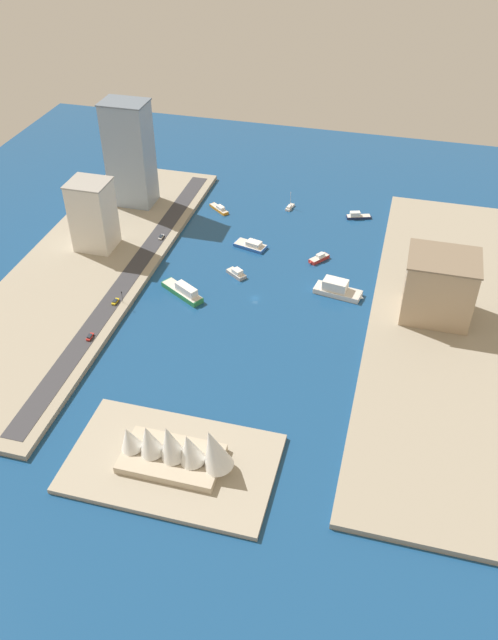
{
  "coord_description": "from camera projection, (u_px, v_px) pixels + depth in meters",
  "views": [
    {
      "loc": [
        -63.04,
        251.31,
        189.7
      ],
      "look_at": [
        -1.98,
        19.18,
        1.36
      ],
      "focal_mm": 36.76,
      "sensor_mm": 36.0,
      "label": 1
    }
  ],
  "objects": [
    {
      "name": "ground_plane",
      "position": [
        255.0,
        298.0,
        320.93
      ],
      "size": [
        440.0,
        440.0,
        0.0
      ],
      "primitive_type": "plane",
      "color": "navy"
    },
    {
      "name": "quay_west",
      "position": [
        446.0,
        326.0,
        301.88
      ],
      "size": [
        70.0,
        240.0,
        2.6
      ],
      "primitive_type": "cube",
      "color": "#9E937F",
      "rests_on": "ground_plane"
    },
    {
      "name": "quay_east",
      "position": [
        84.0,
        270.0,
        338.37
      ],
      "size": [
        70.0,
        240.0,
        2.6
      ],
      "primitive_type": "cube",
      "color": "#9E937F",
      "rests_on": "ground_plane"
    },
    {
      "name": "peninsula_point",
      "position": [
        172.0,
        463.0,
        239.05
      ],
      "size": [
        75.78,
        46.27,
        2.0
      ],
      "primitive_type": "cube",
      "color": "#A89E89",
      "rests_on": "ground_plane"
    },
    {
      "name": "road_strip",
      "position": [
        130.0,
        275.0,
        332.39
      ],
      "size": [
        9.67,
        228.0,
        0.15
      ],
      "primitive_type": "cube",
      "color": "#38383D",
      "rests_on": "quay_east"
    },
    {
      "name": "patrol_launch_navy",
      "position": [
        358.0,
        216.0,
        382.81
      ],
      "size": [
        15.2,
        8.23,
        3.97
      ],
      "color": "#1E284C",
      "rests_on": "ground_plane"
    },
    {
      "name": "sailboat_small_white",
      "position": [
        290.0,
        207.0,
        392.25
      ],
      "size": [
        4.22,
        9.62,
        10.74
      ],
      "color": "white",
      "rests_on": "ground_plane"
    },
    {
      "name": "water_taxi_orange",
      "position": [
        219.0,
        209.0,
        390.09
      ],
      "size": [
        14.18,
        12.4,
        3.45
      ],
      "color": "orange",
      "rests_on": "ground_plane"
    },
    {
      "name": "yacht_sleek_gray",
      "position": [
        236.0,
        273.0,
        335.58
      ],
      "size": [
        12.06,
        10.16,
        4.08
      ],
      "color": "#999EA3",
      "rests_on": "ground_plane"
    },
    {
      "name": "catamaran_blue",
      "position": [
        251.0,
        245.0,
        357.12
      ],
      "size": [
        19.29,
        11.83,
        4.16
      ],
      "color": "blue",
      "rests_on": "ground_plane"
    },
    {
      "name": "ferry_green_doubledeck",
      "position": [
        183.0,
        291.0,
        321.46
      ],
      "size": [
        25.46,
        18.54,
        6.75
      ],
      "color": "#2D8C4C",
      "rests_on": "ground_plane"
    },
    {
      "name": "tugboat_red",
      "position": [
        319.0,
        258.0,
        346.95
      ],
      "size": [
        10.22,
        12.39,
        3.71
      ],
      "color": "red",
      "rests_on": "ground_plane"
    },
    {
      "name": "ferry_white_commuter",
      "position": [
        337.0,
        289.0,
        322.03
      ],
      "size": [
        25.61,
        12.35,
        7.68
      ],
      "color": "silver",
      "rests_on": "ground_plane"
    },
    {
      "name": "hotel_broad_white",
      "position": [
        93.0,
        215.0,
        342.8
      ],
      "size": [
        20.67,
        18.82,
        37.68
      ],
      "color": "silver",
      "rests_on": "quay_east"
    },
    {
      "name": "apartment_midrise_tan",
      "position": [
        439.0,
        287.0,
        297.0
      ],
      "size": [
        31.9,
        26.39,
        31.27
      ],
      "color": "tan",
      "rests_on": "quay_west"
    },
    {
      "name": "tower_tall_glass",
      "position": [
        130.0,
        154.0,
        375.42
      ],
      "size": [
        25.56,
        18.71,
        60.73
      ],
      "color": "#8C9EB2",
      "rests_on": "quay_east"
    },
    {
      "name": "van_white",
      "position": [
        161.0,
        237.0,
        360.06
      ],
      "size": [
        1.95,
        5.06,
        1.57
      ],
      "color": "black",
      "rests_on": "road_strip"
    },
    {
      "name": "pickup_red",
      "position": [
        90.0,
        337.0,
        292.07
      ],
      "size": [
        1.97,
        5.09,
        1.67
      ],
      "color": "black",
      "rests_on": "road_strip"
    },
    {
      "name": "taxi_yellow_cab",
      "position": [
        115.0,
        301.0,
        313.03
      ],
      "size": [
        2.08,
        5.01,
        1.5
      ],
      "color": "black",
      "rests_on": "road_strip"
    },
    {
      "name": "traffic_light_waterfront",
      "position": [
        122.0,
        295.0,
        311.06
      ],
      "size": [
        0.36,
        0.36,
        6.5
      ],
      "color": "black",
      "rests_on": "quay_east"
    },
    {
      "name": "opera_landmark",
      "position": [
        177.0,
        449.0,
        233.16
      ],
      "size": [
        44.09,
        20.87,
        20.82
      ],
      "color": "#BCAD93",
      "rests_on": "peninsula_point"
    },
    {
      "name": "park_tree_cluster",
      "position": [
        449.0,
        274.0,
        322.71
      ],
      "size": [
        5.69,
        13.91,
        8.28
      ],
      "color": "brown",
      "rests_on": "quay_west"
    }
  ]
}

